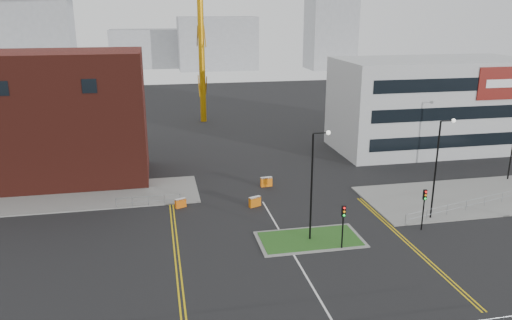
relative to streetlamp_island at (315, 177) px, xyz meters
The scene contains 25 objects.
ground 9.91m from the streetlamp_island, 105.50° to the right, with size 200.00×200.00×0.00m, color black.
pavement_left 26.80m from the streetlamp_island, 147.78° to the left, with size 28.00×8.00×0.12m, color slate.
pavement_right 21.35m from the streetlamp_island, 16.87° to the left, with size 24.00×10.00×0.12m, color slate.
island_kerb 5.38m from the streetlamp_island, behind, with size 8.60×4.60×0.08m, color slate.
grass_island 5.36m from the streetlamp_island, behind, with size 8.00×4.00×0.12m, color #204F1A.
brick_building 32.20m from the streetlamp_island, 141.56° to the left, with size 24.20×10.07×14.24m.
office_block 33.78m from the streetlamp_island, 45.22° to the left, with size 25.00×12.20×12.00m.
streetlamp_island is the anchor object (origin of this frame).
streetlamp_right_near 12.17m from the streetlamp_island, ahead, with size 1.46×0.36×9.18m.
traffic_light_island 3.92m from the streetlamp_island, 48.59° to the right, with size 0.28×0.33×3.65m.
traffic_light_right 10.19m from the streetlamp_island, ahead, with size 0.28×0.33×3.65m.
railing_left 17.22m from the streetlamp_island, 142.89° to the left, with size 6.05×0.05×1.10m.
railing_right 19.18m from the streetlamp_island, 10.84° to the left, with size 19.05×5.05×1.10m.
centre_line 8.38m from the streetlamp_island, 110.29° to the right, with size 0.15×30.00×0.01m, color silver.
yellow_left_a 12.61m from the streetlamp_island, 169.89° to the left, with size 0.12×24.00×0.01m, color gold.
yellow_left_b 12.35m from the streetlamp_island, 169.62° to the left, with size 0.12×24.00×0.01m, color gold.
yellow_right_a 9.29m from the streetlamp_island, 15.36° to the right, with size 0.12×20.00×0.01m, color gold.
yellow_right_b 9.53m from the streetlamp_island, 14.78° to the right, with size 0.12×20.00×0.01m, color gold.
skyline_a 119.82m from the streetlamp_island, 110.65° to the left, with size 18.00×12.00×22.00m, color gray.
skyline_b 122.28m from the streetlamp_island, 86.35° to the left, with size 24.00×12.00×16.00m, color gray.
skyline_c 124.87m from the streetlamp_island, 69.91° to the left, with size 14.00×12.00×28.00m, color gray.
skyline_d 132.40m from the streetlamp_island, 94.43° to the left, with size 30.00×12.00×12.00m, color gray.
barrier_left 14.58m from the streetlamp_island, 138.14° to the left, with size 1.12×0.74×0.89m.
barrier_mid 14.21m from the streetlamp_island, 93.87° to the left, with size 1.25×0.49×1.03m.
barrier_right 9.91m from the streetlamp_island, 111.92° to the left, with size 1.23×0.79×0.99m.
Camera 1 is at (-9.75, -27.65, 18.16)m, focal length 35.00 mm.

